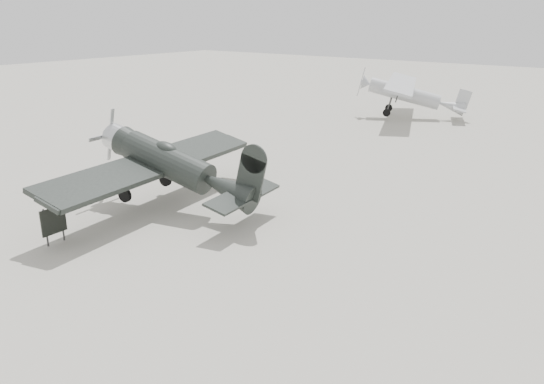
# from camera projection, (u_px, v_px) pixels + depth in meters

# --- Properties ---
(ground) EXTENTS (160.00, 160.00, 0.00)m
(ground) POSITION_uv_depth(u_px,v_px,m) (270.00, 237.00, 20.42)
(ground) COLOR gray
(ground) RESTS_ON ground
(lowwing_monoplane) EXTENTS (8.40, 11.76, 3.78)m
(lowwing_monoplane) POSITION_uv_depth(u_px,v_px,m) (175.00, 166.00, 22.70)
(lowwing_monoplane) COLOR black
(lowwing_monoplane) RESTS_ON ground
(highwing_monoplane) EXTENTS (8.89, 12.15, 3.50)m
(highwing_monoplane) POSITION_uv_depth(u_px,v_px,m) (409.00, 91.00, 43.26)
(highwing_monoplane) COLOR #AAADB0
(highwing_monoplane) RESTS_ON ground
(sign_board) EXTENTS (0.11, 1.01, 1.46)m
(sign_board) POSITION_uv_depth(u_px,v_px,m) (53.00, 221.00, 19.62)
(sign_board) COLOR #333333
(sign_board) RESTS_ON ground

